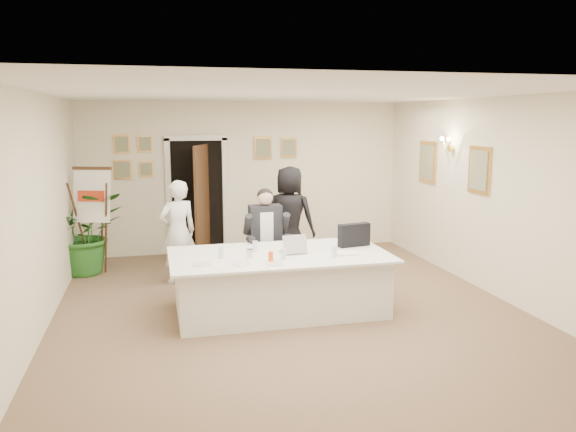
# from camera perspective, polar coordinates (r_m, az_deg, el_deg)

# --- Properties ---
(floor) EXTENTS (7.00, 7.00, 0.00)m
(floor) POSITION_cam_1_polar(r_m,az_deg,el_deg) (7.55, 0.05, -9.44)
(floor) COLOR brown
(floor) RESTS_ON ground
(ceiling) EXTENTS (6.00, 7.00, 0.02)m
(ceiling) POSITION_cam_1_polar(r_m,az_deg,el_deg) (7.13, 0.06, 12.30)
(ceiling) COLOR white
(ceiling) RESTS_ON wall_back
(wall_back) EXTENTS (6.00, 0.10, 2.80)m
(wall_back) POSITION_cam_1_polar(r_m,az_deg,el_deg) (10.62, -4.40, 3.92)
(wall_back) COLOR white
(wall_back) RESTS_ON floor
(wall_front) EXTENTS (6.00, 0.10, 2.80)m
(wall_front) POSITION_cam_1_polar(r_m,az_deg,el_deg) (3.97, 12.10, -6.45)
(wall_front) COLOR white
(wall_front) RESTS_ON floor
(wall_left) EXTENTS (0.10, 7.00, 2.80)m
(wall_left) POSITION_cam_1_polar(r_m,az_deg,el_deg) (7.14, -24.05, 0.15)
(wall_left) COLOR white
(wall_left) RESTS_ON floor
(wall_right) EXTENTS (0.10, 7.00, 2.80)m
(wall_right) POSITION_cam_1_polar(r_m,az_deg,el_deg) (8.43, 20.30, 1.78)
(wall_right) COLOR white
(wall_right) RESTS_ON floor
(doorway) EXTENTS (1.14, 0.86, 2.20)m
(doorway) POSITION_cam_1_polar(r_m,az_deg,el_deg) (10.38, -9.03, 1.71)
(doorway) COLOR black
(doorway) RESTS_ON floor
(pictures_back_wall) EXTENTS (3.40, 0.06, 0.80)m
(pictures_back_wall) POSITION_cam_1_polar(r_m,az_deg,el_deg) (10.45, -8.77, 6.22)
(pictures_back_wall) COLOR gold
(pictures_back_wall) RESTS_ON wall_back
(pictures_right_wall) EXTENTS (0.06, 2.20, 0.80)m
(pictures_right_wall) POSITION_cam_1_polar(r_m,az_deg,el_deg) (9.39, 16.22, 4.92)
(pictures_right_wall) COLOR gold
(pictures_right_wall) RESTS_ON wall_right
(wall_sconce) EXTENTS (0.20, 0.30, 0.24)m
(wall_sconce) POSITION_cam_1_polar(r_m,az_deg,el_deg) (9.34, 15.94, 7.06)
(wall_sconce) COLOR gold
(wall_sconce) RESTS_ON wall_right
(conference_table) EXTENTS (2.81, 1.50, 0.78)m
(conference_table) POSITION_cam_1_polar(r_m,az_deg,el_deg) (7.37, -0.87, -6.73)
(conference_table) COLOR white
(conference_table) RESTS_ON floor
(seated_man) EXTENTS (0.70, 0.73, 1.51)m
(seated_man) POSITION_cam_1_polar(r_m,az_deg,el_deg) (8.32, -2.26, -2.25)
(seated_man) COLOR black
(seated_man) RESTS_ON floor
(flip_chart) EXTENTS (0.62, 0.46, 1.71)m
(flip_chart) POSITION_cam_1_polar(r_m,az_deg,el_deg) (9.55, -18.91, -0.95)
(flip_chart) COLOR #321A0F
(flip_chart) RESTS_ON floor
(standing_man) EXTENTS (0.67, 0.54, 1.59)m
(standing_man) POSITION_cam_1_polar(r_m,az_deg,el_deg) (8.70, -11.11, -1.60)
(standing_man) COLOR white
(standing_man) RESTS_ON floor
(standing_woman) EXTENTS (1.01, 0.91, 1.73)m
(standing_woman) POSITION_cam_1_polar(r_m,az_deg,el_deg) (9.33, 0.15, -0.20)
(standing_woman) COLOR black
(standing_woman) RESTS_ON floor
(potted_palm) EXTENTS (1.50, 1.40, 1.35)m
(potted_palm) POSITION_cam_1_polar(r_m,az_deg,el_deg) (9.67, -19.94, -1.60)
(potted_palm) COLOR #256521
(potted_palm) RESTS_ON floor
(laptop) EXTENTS (0.36, 0.38, 0.28)m
(laptop) POSITION_cam_1_polar(r_m,az_deg,el_deg) (7.29, 0.50, -2.68)
(laptop) COLOR #B7BABC
(laptop) RESTS_ON conference_table
(laptop_bag) EXTENTS (0.46, 0.21, 0.31)m
(laptop_bag) POSITION_cam_1_polar(r_m,az_deg,el_deg) (7.71, 6.72, -1.92)
(laptop_bag) COLOR black
(laptop_bag) RESTS_ON conference_table
(paper_stack) EXTENTS (0.29, 0.20, 0.03)m
(paper_stack) POSITION_cam_1_polar(r_m,az_deg,el_deg) (7.26, 5.96, -3.80)
(paper_stack) COLOR white
(paper_stack) RESTS_ON conference_table
(plate_left) EXTENTS (0.27, 0.27, 0.01)m
(plate_left) POSITION_cam_1_polar(r_m,az_deg,el_deg) (6.79, -8.77, -4.88)
(plate_left) COLOR white
(plate_left) RESTS_ON conference_table
(plate_mid) EXTENTS (0.29, 0.29, 0.01)m
(plate_mid) POSITION_cam_1_polar(r_m,az_deg,el_deg) (6.76, -4.64, -4.87)
(plate_mid) COLOR white
(plate_mid) RESTS_ON conference_table
(plate_near) EXTENTS (0.24, 0.24, 0.01)m
(plate_near) POSITION_cam_1_polar(r_m,az_deg,el_deg) (6.76, -1.26, -4.85)
(plate_near) COLOR white
(plate_near) RESTS_ON conference_table
(glass_a) EXTENTS (0.08, 0.08, 0.14)m
(glass_a) POSITION_cam_1_polar(r_m,az_deg,el_deg) (7.06, -6.76, -3.74)
(glass_a) COLOR silver
(glass_a) RESTS_ON conference_table
(glass_b) EXTENTS (0.07, 0.07, 0.14)m
(glass_b) POSITION_cam_1_polar(r_m,az_deg,el_deg) (6.95, -0.46, -3.90)
(glass_b) COLOR silver
(glass_b) RESTS_ON conference_table
(glass_c) EXTENTS (0.09, 0.09, 0.14)m
(glass_c) POSITION_cam_1_polar(r_m,az_deg,el_deg) (7.08, 4.71, -3.67)
(glass_c) COLOR silver
(glass_c) RESTS_ON conference_table
(glass_d) EXTENTS (0.08, 0.08, 0.14)m
(glass_d) POSITION_cam_1_polar(r_m,az_deg,el_deg) (7.38, -3.35, -3.09)
(glass_d) COLOR silver
(glass_d) RESTS_ON conference_table
(oj_glass) EXTENTS (0.07, 0.07, 0.13)m
(oj_glass) POSITION_cam_1_polar(r_m,az_deg,el_deg) (6.83, -1.76, -4.19)
(oj_glass) COLOR #E65213
(oj_glass) RESTS_ON conference_table
(steel_jug) EXTENTS (0.11, 0.11, 0.11)m
(steel_jug) POSITION_cam_1_polar(r_m,az_deg,el_deg) (7.06, -3.90, -3.82)
(steel_jug) COLOR silver
(steel_jug) RESTS_ON conference_table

